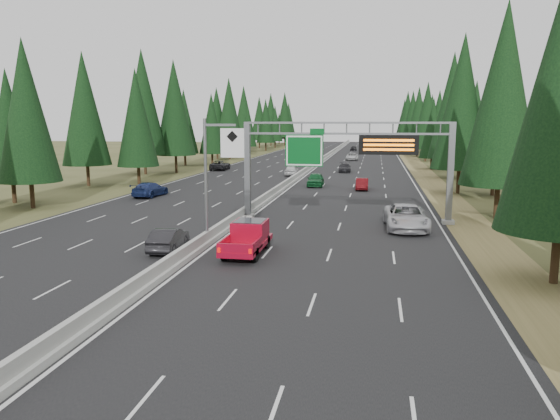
{
  "coord_description": "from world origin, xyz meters",
  "views": [
    {
      "loc": [
        10.54,
        -8.01,
        7.88
      ],
      "look_at": [
        5.64,
        20.0,
        3.27
      ],
      "focal_mm": 35.0,
      "sensor_mm": 36.0,
      "label": 1
    }
  ],
  "objects": [
    {
      "name": "car_ahead_dkgrey",
      "position": [
        5.82,
        77.92,
        0.76
      ],
      "size": [
        2.16,
        4.78,
        1.36
      ],
      "primitive_type": "imported",
      "rotation": [
        0.0,
        0.0,
        0.06
      ],
      "color": "black",
      "rests_on": "road"
    },
    {
      "name": "car_onc_near",
      "position": [
        -1.79,
        22.9,
        0.78
      ],
      "size": [
        1.79,
        4.36,
        1.41
      ],
      "primitive_type": "imported",
      "rotation": [
        0.0,
        0.0,
        3.21
      ],
      "color": "black",
      "rests_on": "road"
    },
    {
      "name": "red_pickup",
      "position": [
        3.13,
        23.33,
        1.12
      ],
      "size": [
        2.05,
        5.75,
        1.87
      ],
      "color": "black",
      "rests_on": "road"
    },
    {
      "name": "shoulder_right",
      "position": [
        17.8,
        80.0,
        0.03
      ],
      "size": [
        3.6,
        260.0,
        0.06
      ],
      "primitive_type": "cube",
      "color": "olive",
      "rests_on": "ground"
    },
    {
      "name": "car_onc_far",
      "position": [
        -14.5,
        78.19,
        0.85
      ],
      "size": [
        2.81,
        5.64,
        1.53
      ],
      "primitive_type": "imported",
      "rotation": [
        0.0,
        0.0,
        3.19
      ],
      "color": "black",
      "rests_on": "road"
    },
    {
      "name": "car_ahead_far",
      "position": [
        4.62,
        141.85,
        0.75
      ],
      "size": [
        1.77,
        3.99,
        1.33
      ],
      "primitive_type": "imported",
      "rotation": [
        0.0,
        0.0,
        -0.05
      ],
      "color": "black",
      "rests_on": "road"
    },
    {
      "name": "car_ahead_dkred",
      "position": [
        9.09,
        55.49,
        0.74
      ],
      "size": [
        1.44,
        4.03,
        1.32
      ],
      "primitive_type": "imported",
      "rotation": [
        0.0,
        0.0,
        0.01
      ],
      "color": "#5A0C11",
      "rests_on": "road"
    },
    {
      "name": "car_onc_white",
      "position": [
        -1.5,
        70.87,
        0.83
      ],
      "size": [
        1.82,
        4.43,
        1.5
      ],
      "primitive_type": "imported",
      "rotation": [
        0.0,
        0.0,
        3.15
      ],
      "color": "silver",
      "rests_on": "road"
    },
    {
      "name": "car_ahead_white",
      "position": [
        5.81,
        105.03,
        0.81
      ],
      "size": [
        2.55,
        5.31,
        1.46
      ],
      "primitive_type": "imported",
      "rotation": [
        0.0,
        0.0,
        0.02
      ],
      "color": "silver",
      "rests_on": "road"
    },
    {
      "name": "car_onc_blue",
      "position": [
        -12.8,
        45.85,
        0.84
      ],
      "size": [
        2.55,
        5.38,
        1.51
      ],
      "primitive_type": "imported",
      "rotation": [
        0.0,
        0.0,
        3.06
      ],
      "color": "navy",
      "rests_on": "road"
    },
    {
      "name": "tree_row_left",
      "position": [
        -22.22,
        68.78,
        9.2
      ],
      "size": [
        11.82,
        237.2,
        18.96
      ],
      "color": "black",
      "rests_on": "ground"
    },
    {
      "name": "road",
      "position": [
        0.0,
        80.0,
        0.04
      ],
      "size": [
        32.0,
        260.0,
        0.08
      ],
      "primitive_type": "cube",
      "color": "black",
      "rests_on": "ground"
    },
    {
      "name": "hov_sign_pole",
      "position": [
        0.58,
        24.97,
        4.72
      ],
      "size": [
        2.8,
        0.5,
        8.0
      ],
      "color": "slate",
      "rests_on": "road"
    },
    {
      "name": "median_barrier",
      "position": [
        0.0,
        80.0,
        0.41
      ],
      "size": [
        0.7,
        260.0,
        0.85
      ],
      "color": "gray",
      "rests_on": "road"
    },
    {
      "name": "tree_row_right",
      "position": [
        21.59,
        69.84,
        9.02
      ],
      "size": [
        11.2,
        238.54,
        17.91
      ],
      "color": "black",
      "rests_on": "ground"
    },
    {
      "name": "shoulder_left",
      "position": [
        -17.8,
        80.0,
        0.03
      ],
      "size": [
        3.6,
        260.0,
        0.06
      ],
      "primitive_type": "cube",
      "color": "#3B411E",
      "rests_on": "ground"
    },
    {
      "name": "car_ahead_green",
      "position": [
        3.38,
        58.19,
        0.9
      ],
      "size": [
        2.13,
        4.88,
        1.64
      ],
      "primitive_type": "imported",
      "rotation": [
        0.0,
        0.0,
        0.04
      ],
      "color": "#135628",
      "rests_on": "road"
    },
    {
      "name": "silver_minivan",
      "position": [
        12.88,
        32.3,
        0.98
      ],
      "size": [
        3.28,
        6.6,
        1.8
      ],
      "primitive_type": "imported",
      "rotation": [
        0.0,
        0.0,
        0.05
      ],
      "color": "#B5B5BA",
      "rests_on": "road"
    },
    {
      "name": "sign_gantry",
      "position": [
        8.92,
        34.88,
        5.27
      ],
      "size": [
        16.75,
        0.98,
        7.8
      ],
      "color": "slate",
      "rests_on": "road"
    }
  ]
}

